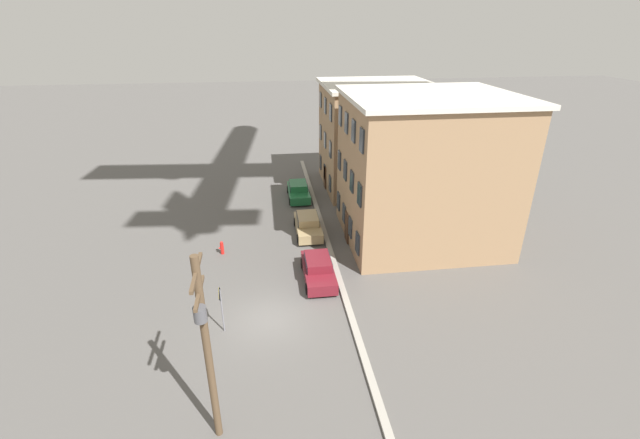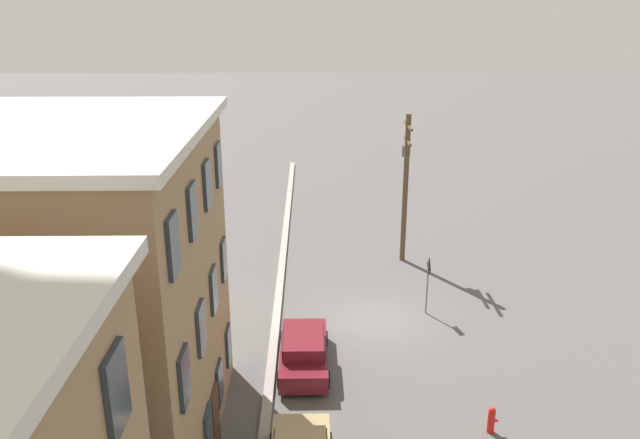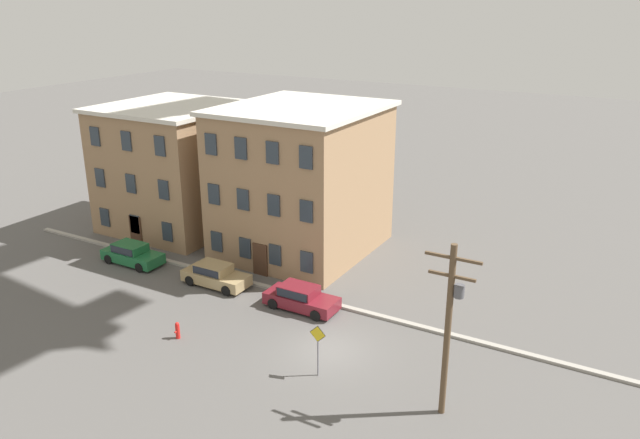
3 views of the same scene
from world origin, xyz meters
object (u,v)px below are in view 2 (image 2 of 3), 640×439
at_px(caution_sign, 428,277).
at_px(utility_pole, 406,180).
at_px(fire_hydrant, 491,420).
at_px(car_maroon, 304,350).

bearing_deg(caution_sign, utility_pole, 2.08).
bearing_deg(caution_sign, fire_hydrant, -175.36).
height_order(caution_sign, fire_hydrant, caution_sign).
bearing_deg(car_maroon, utility_pole, -26.65).
bearing_deg(fire_hydrant, car_maroon, 57.30).
relative_size(car_maroon, utility_pole, 0.55).
relative_size(caution_sign, utility_pole, 0.34).
bearing_deg(fire_hydrant, utility_pole, 3.55).
relative_size(caution_sign, fire_hydrant, 2.85).
xyz_separation_m(car_maroon, fire_hydrant, (-3.98, -6.20, -0.27)).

